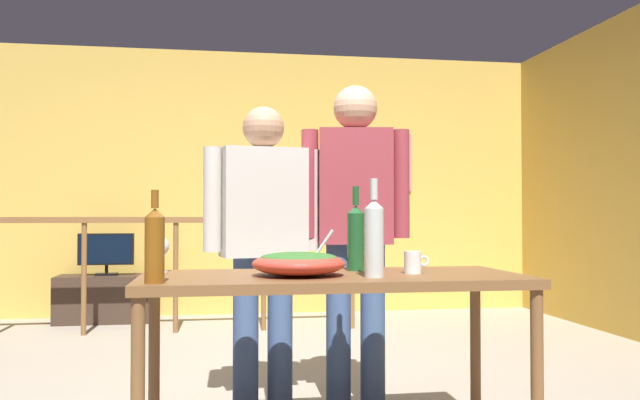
{
  "coord_description": "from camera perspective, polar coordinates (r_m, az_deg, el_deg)",
  "views": [
    {
      "loc": [
        -0.25,
        -3.73,
        1.0
      ],
      "look_at": [
        0.23,
        -0.7,
        1.07
      ],
      "focal_mm": 36.63,
      "sensor_mm": 36.0,
      "label": 1
    }
  ],
  "objects": [
    {
      "name": "ground_plane",
      "position": [
        3.87,
        -5.23,
        -16.31
      ],
      "size": [
        8.05,
        8.05,
        0.0
      ],
      "primitive_type": "plane",
      "color": "#9E9384"
    },
    {
      "name": "back_wall",
      "position": [
        6.75,
        -6.9,
        1.52
      ],
      "size": [
        6.19,
        0.1,
        2.67
      ],
      "primitive_type": "cube",
      "color": "gold",
      "rests_on": "ground_plane"
    },
    {
      "name": "framed_picture",
      "position": [
        6.94,
        6.1,
        3.27
      ],
      "size": [
        0.46,
        0.03,
        0.6
      ],
      "primitive_type": "cube",
      "color": "#CA6B73"
    },
    {
      "name": "stair_railing",
      "position": [
        5.72,
        -10.62,
        -4.6
      ],
      "size": [
        3.85,
        0.1,
        1.04
      ],
      "color": "brown",
      "rests_on": "ground_plane"
    },
    {
      "name": "tv_console",
      "position": [
        6.51,
        -18.17,
        -8.18
      ],
      "size": [
        0.9,
        0.4,
        0.44
      ],
      "primitive_type": "cube",
      "color": "#38281E",
      "rests_on": "ground_plane"
    },
    {
      "name": "flat_screen_tv",
      "position": [
        6.44,
        -18.18,
        -4.21
      ],
      "size": [
        0.51,
        0.12,
        0.39
      ],
      "color": "black",
      "rests_on": "tv_console"
    },
    {
      "name": "serving_table",
      "position": [
        2.75,
        1.11,
        -8.02
      ],
      "size": [
        1.59,
        0.69,
        0.75
      ],
      "color": "brown",
      "rests_on": "ground_plane"
    },
    {
      "name": "salad_bowl",
      "position": [
        2.68,
        -1.88,
        -5.47
      ],
      "size": [
        0.38,
        0.38,
        0.19
      ],
      "color": "#CC3D2D",
      "rests_on": "serving_table"
    },
    {
      "name": "wine_glass",
      "position": [
        2.91,
        -13.81,
        -4.08
      ],
      "size": [
        0.08,
        0.08,
        0.16
      ],
      "color": "silver",
      "rests_on": "serving_table"
    },
    {
      "name": "wine_bottle_amber",
      "position": [
        2.44,
        -14.25,
        -3.77
      ],
      "size": [
        0.07,
        0.07,
        0.34
      ],
      "color": "brown",
      "rests_on": "serving_table"
    },
    {
      "name": "wine_bottle_clear",
      "position": [
        2.61,
        4.75,
        -3.21
      ],
      "size": [
        0.08,
        0.08,
        0.39
      ],
      "color": "silver",
      "rests_on": "serving_table"
    },
    {
      "name": "wine_bottle_green",
      "position": [
        2.92,
        3.14,
        -3.19
      ],
      "size": [
        0.08,
        0.08,
        0.38
      ],
      "color": "#1E5628",
      "rests_on": "serving_table"
    },
    {
      "name": "mug_white",
      "position": [
        2.81,
        8.15,
        -5.41
      ],
      "size": [
        0.11,
        0.07,
        0.1
      ],
      "color": "white",
      "rests_on": "serving_table"
    },
    {
      "name": "person_standing_left",
      "position": [
        3.37,
        -4.98,
        -2.62
      ],
      "size": [
        0.61,
        0.28,
        1.56
      ],
      "rotation": [
        0.0,
        0.0,
        3.3
      ],
      "color": "#3D5684",
      "rests_on": "ground_plane"
    },
    {
      "name": "person_standing_right",
      "position": [
        3.44,
        3.12,
        -1.36
      ],
      "size": [
        0.56,
        0.28,
        1.68
      ],
      "rotation": [
        0.0,
        0.0,
        2.99
      ],
      "color": "#3D5684",
      "rests_on": "ground_plane"
    }
  ]
}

